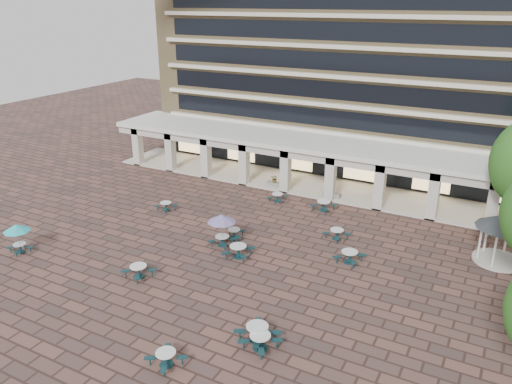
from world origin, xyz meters
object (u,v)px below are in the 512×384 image
picnic_table_1 (166,357)px  planter_left (275,182)px  picnic_table_2 (257,332)px  planter_right (332,193)px  picnic_table_0 (139,270)px  gazebo (504,227)px

picnic_table_1 → planter_left: (-5.92, 23.90, 0.05)m
picnic_table_2 → planter_right: planter_right is taller
picnic_table_0 → gazebo: gazebo is taller
picnic_table_2 → planter_right: (-3.33, 20.22, -0.03)m
picnic_table_1 → gazebo: size_ratio=0.53×
picnic_table_0 → planter_left: size_ratio=1.33×
picnic_table_1 → picnic_table_0: bearing=153.7°
picnic_table_1 → picnic_table_2: size_ratio=0.82×
picnic_table_0 → gazebo: bearing=44.8°
planter_left → planter_right: (5.55, -0.00, -0.00)m
picnic_table_0 → picnic_table_1: bearing=-29.2°
picnic_table_1 → planter_left: size_ratio=1.28×
picnic_table_2 → planter_right: bearing=119.8°
picnic_table_2 → gazebo: (10.27, 14.74, 2.01)m
picnic_table_0 → planter_left: bearing=100.2°
picnic_table_2 → planter_left: size_ratio=1.55×
picnic_table_1 → planter_right: bearing=105.7°
picnic_table_2 → planter_left: 22.09m
planter_left → planter_right: bearing=-0.0°
picnic_table_2 → planter_right: 20.49m
gazebo → planter_right: (-13.60, 5.49, -2.04)m
picnic_table_0 → planter_left: 18.24m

